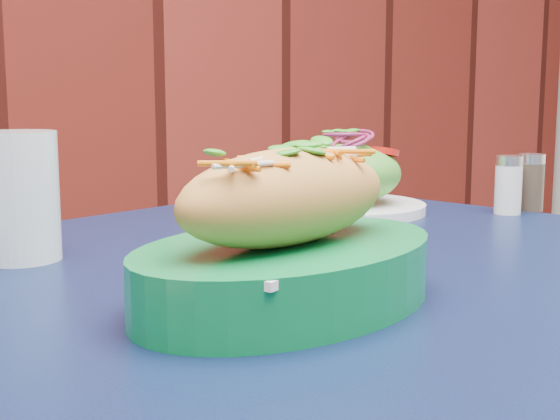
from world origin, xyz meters
TOP-DOWN VIEW (x-y plane):
  - cafe_table at (0.31, 1.70)m, footprint 0.94×0.94m
  - banh_mi_basket at (0.19, 1.64)m, footprint 0.29×0.22m
  - salad_plate at (0.50, 1.93)m, footprint 0.20×0.20m
  - water_glass at (0.08, 1.90)m, footprint 0.07×0.07m
  - salt_shaker at (0.66, 1.80)m, footprint 0.03×0.03m
  - pepper_shaker at (0.70, 1.80)m, footprint 0.03×0.03m

SIDE VIEW (x-z plane):
  - cafe_table at x=0.31m, z-range 0.29..1.04m
  - salt_shaker at x=0.66m, z-range 0.75..0.82m
  - pepper_shaker at x=0.70m, z-range 0.75..0.82m
  - salad_plate at x=0.50m, z-range 0.74..0.84m
  - banh_mi_basket at x=0.19m, z-range 0.74..0.86m
  - water_glass at x=0.08m, z-range 0.75..0.87m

